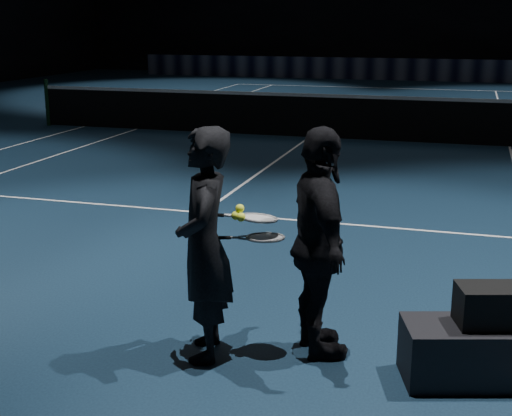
{
  "coord_description": "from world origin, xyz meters",
  "views": [
    {
      "loc": [
        3.3,
        -14.92,
        2.5
      ],
      "look_at": [
        1.85,
        -10.12,
        1.16
      ],
      "focal_mm": 50.0,
      "sensor_mm": 36.0,
      "label": 1
    }
  ],
  "objects": [
    {
      "name": "racket_bag",
      "position": [
        3.65,
        -10.01,
        0.57
      ],
      "size": [
        0.77,
        0.49,
        0.28
      ],
      "primitive_type": "cube",
      "rotation": [
        0.0,
        0.0,
        0.29
      ],
      "color": "black",
      "rests_on": "player_bench"
    },
    {
      "name": "net_tape",
      "position": [
        0.0,
        0.0,
        0.92
      ],
      "size": [
        12.8,
        0.03,
        0.07
      ],
      "primitive_type": "cube",
      "color": "white",
      "rests_on": "net_mesh"
    },
    {
      "name": "racket_lower",
      "position": [
        1.92,
        -10.1,
        0.93
      ],
      "size": [
        0.71,
        0.42,
        0.03
      ],
      "primitive_type": null,
      "rotation": [
        0.0,
        0.0,
        0.31
      ],
      "color": "black",
      "rests_on": "player_a"
    },
    {
      "name": "sponsor_backdrop",
      "position": [
        0.0,
        15.5,
        0.45
      ],
      "size": [
        22.0,
        0.15,
        0.9
      ],
      "primitive_type": "cube",
      "color": "black",
      "rests_on": "floor"
    },
    {
      "name": "net_mesh",
      "position": [
        0.0,
        0.0,
        0.45
      ],
      "size": [
        12.8,
        0.02,
        0.86
      ],
      "primitive_type": "cube",
      "color": "black",
      "rests_on": "floor"
    },
    {
      "name": "player_a",
      "position": [
        1.49,
        -10.24,
        0.88
      ],
      "size": [
        0.59,
        0.74,
        1.76
      ],
      "primitive_type": "imported",
      "rotation": [
        0.0,
        0.0,
        -1.27
      ],
      "color": "black",
      "rests_on": "floor"
    },
    {
      "name": "tennis_balls",
      "position": [
        1.73,
        -10.15,
        1.11
      ],
      "size": [
        0.12,
        0.1,
        0.12
      ],
      "primitive_type": null,
      "color": "#E1F033",
      "rests_on": "racket_upper"
    },
    {
      "name": "player_b",
      "position": [
        2.3,
        -9.97,
        0.88
      ],
      "size": [
        0.84,
        1.11,
        1.76
      ],
      "primitive_type": "imported",
      "rotation": [
        0.0,
        0.0,
        2.03
      ],
      "color": "black",
      "rests_on": "floor"
    },
    {
      "name": "bag_signature",
      "position": [
        3.65,
        -10.16,
        0.57
      ],
      "size": [
        0.32,
        0.1,
        0.09
      ],
      "primitive_type": "cube",
      "rotation": [
        0.0,
        0.0,
        0.29
      ],
      "color": "white",
      "rests_on": "racket_bag"
    },
    {
      "name": "floor",
      "position": [
        0.0,
        0.0,
        0.0
      ],
      "size": [
        36.0,
        36.0,
        0.0
      ],
      "primitive_type": "plane",
      "color": "black",
      "rests_on": "ground"
    },
    {
      "name": "court_lines",
      "position": [
        0.0,
        0.0,
        0.0
      ],
      "size": [
        10.98,
        23.78,
        0.01
      ],
      "primitive_type": null,
      "color": "white",
      "rests_on": "floor"
    },
    {
      "name": "net_post_left",
      "position": [
        -6.4,
        0.0,
        0.55
      ],
      "size": [
        0.1,
        0.1,
        1.1
      ],
      "primitive_type": "cylinder",
      "color": "black",
      "rests_on": "floor"
    },
    {
      "name": "racket_upper",
      "position": [
        1.86,
        -10.07,
        1.07
      ],
      "size": [
        0.71,
        0.46,
        0.1
      ],
      "primitive_type": null,
      "rotation": [
        0.0,
        0.1,
        0.38
      ],
      "color": "black",
      "rests_on": "player_b"
    },
    {
      "name": "player_bench",
      "position": [
        3.65,
        -10.01,
        0.21
      ],
      "size": [
        1.49,
        0.86,
        0.42
      ],
      "primitive_type": "cube",
      "rotation": [
        0.0,
        0.0,
        0.29
      ],
      "color": "black",
      "rests_on": "floor"
    }
  ]
}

